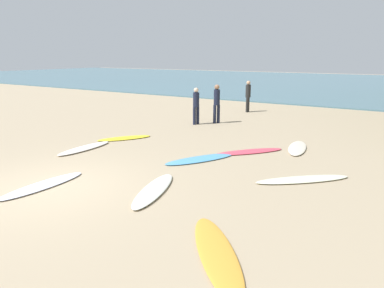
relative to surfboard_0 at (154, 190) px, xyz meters
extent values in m
plane|color=tan|center=(-2.27, -1.11, -0.04)|extent=(120.00, 120.00, 0.00)
cube|color=slate|center=(-2.27, 36.09, 0.00)|extent=(120.00, 40.00, 0.08)
ellipsoid|color=silver|center=(0.00, 0.00, 0.00)|extent=(1.20, 2.33, 0.08)
ellipsoid|color=#53A0D7|center=(-0.37, 2.75, -0.01)|extent=(1.65, 2.34, 0.06)
ellipsoid|color=yellow|center=(-4.20, 3.60, -0.01)|extent=(1.60, 1.99, 0.06)
ellipsoid|color=gold|center=(2.50, -1.58, -0.01)|extent=(2.04, 2.25, 0.06)
ellipsoid|color=white|center=(-4.31, 1.76, 0.00)|extent=(0.56, 2.17, 0.09)
ellipsoid|color=silver|center=(-2.48, -1.16, -0.01)|extent=(0.59, 2.26, 0.07)
ellipsoid|color=beige|center=(1.77, 5.59, 0.00)|extent=(0.95, 2.14, 0.08)
ellipsoid|color=#E0455C|center=(0.57, 4.32, -0.01)|extent=(1.92, 2.14, 0.06)
ellipsoid|color=silver|center=(2.75, 2.57, -0.01)|extent=(2.17, 2.07, 0.07)
cylinder|color=black|center=(-2.82, 11.99, 0.37)|extent=(0.14, 0.14, 0.82)
cylinder|color=black|center=(-2.84, 12.19, 0.37)|extent=(0.14, 0.14, 0.82)
cylinder|color=black|center=(-2.83, 12.09, 1.12)|extent=(0.31, 0.31, 0.68)
sphere|color=tan|center=(-2.83, 12.09, 1.57)|extent=(0.22, 0.22, 0.22)
cylinder|color=#191E33|center=(-2.69, 8.33, 0.38)|extent=(0.14, 0.14, 0.85)
cylinder|color=#191E33|center=(-2.79, 8.16, 0.38)|extent=(0.14, 0.14, 0.85)
cylinder|color=#191E33|center=(-2.74, 8.25, 1.16)|extent=(0.39, 0.39, 0.71)
sphere|color=#9E7051|center=(-2.74, 8.25, 1.63)|extent=(0.23, 0.23, 0.23)
cylinder|color=#191E33|center=(-3.43, 7.41, 0.35)|extent=(0.14, 0.14, 0.79)
cylinder|color=#191E33|center=(-3.36, 7.60, 0.35)|extent=(0.14, 0.14, 0.79)
cylinder|color=#191E33|center=(-3.40, 7.50, 1.08)|extent=(0.35, 0.35, 0.66)
sphere|color=beige|center=(-3.40, 7.50, 1.52)|extent=(0.21, 0.21, 0.21)
camera|label=1|loc=(4.79, -6.01, 3.05)|focal=32.81mm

